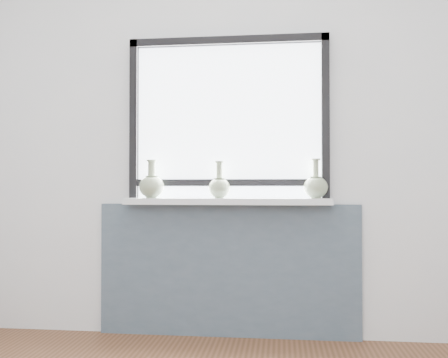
# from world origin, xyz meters

# --- Properties ---
(back_wall) EXTENTS (3.60, 0.02, 2.60)m
(back_wall) POSITION_xyz_m (0.00, 1.81, 1.30)
(back_wall) COLOR silver
(back_wall) RESTS_ON ground
(apron_panel) EXTENTS (1.70, 0.03, 0.86)m
(apron_panel) POSITION_xyz_m (0.00, 1.78, 0.43)
(apron_panel) COLOR #4A5868
(apron_panel) RESTS_ON ground
(windowsill) EXTENTS (1.32, 0.18, 0.04)m
(windowsill) POSITION_xyz_m (0.00, 1.71, 0.88)
(windowsill) COLOR silver
(windowsill) RESTS_ON apron_panel
(window) EXTENTS (1.30, 0.06, 1.05)m
(window) POSITION_xyz_m (0.00, 1.77, 1.44)
(window) COLOR black
(window) RESTS_ON windowsill
(vase_a) EXTENTS (0.16, 0.16, 0.25)m
(vase_a) POSITION_xyz_m (-0.49, 1.68, 0.98)
(vase_a) COLOR #92A480
(vase_a) RESTS_ON windowsill
(vase_b) EXTENTS (0.14, 0.14, 0.24)m
(vase_b) POSITION_xyz_m (-0.05, 1.71, 0.98)
(vase_b) COLOR #92A480
(vase_b) RESTS_ON windowsill
(vase_c) EXTENTS (0.15, 0.15, 0.25)m
(vase_c) POSITION_xyz_m (0.56, 1.72, 0.98)
(vase_c) COLOR #92A480
(vase_c) RESTS_ON windowsill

